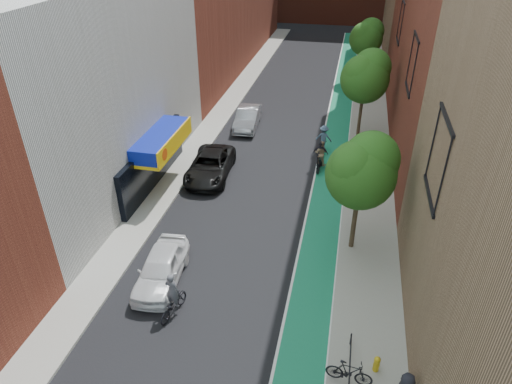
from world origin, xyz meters
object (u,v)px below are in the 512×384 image
Objects in this scene: fire_hydrant at (377,363)px; parked_car_black at (210,166)px; parked_car_silver at (248,118)px; cyclist_lane_near at (320,158)px; cyclist_lane_mid at (320,159)px; cyclist_lane_far at (324,141)px; cyclist_lead at (173,301)px; parked_car_white at (161,268)px.

parked_car_black is at bearing 128.56° from fire_hydrant.
parked_car_black is at bearing -97.49° from parked_car_silver.
parked_car_silver reaches higher than fire_hydrant.
parked_car_black is 2.67× the size of cyclist_lane_near.
cyclist_lane_far reaches higher than cyclist_lane_mid.
cyclist_lane_near reaches higher than parked_car_black.
cyclist_lane_mid is at bearing -96.16° from cyclist_lead.
cyclist_lead is 3.02× the size of fire_hydrant.
cyclist_lane_mid is (4.93, 14.26, 0.11)m from cyclist_lead.
fire_hydrant is (3.58, -15.51, -0.29)m from cyclist_lane_mid.
parked_car_silver is 2.25× the size of cyclist_lead.
cyclist_lane_mid reaches higher than cyclist_lane_near.
cyclist_lane_near is 0.99× the size of cyclist_lane_far.
cyclist_lane_far is (4.93, 16.87, 0.28)m from cyclist_lead.
cyclist_lane_mid is (6.35, -6.01, 0.02)m from parked_car_silver.
parked_car_silver is at bearing 85.33° from parked_car_white.
fire_hydrant is at bearing 105.24° from cyclist_lane_mid.
parked_car_white is 2.18× the size of cyclist_lane_near.
parked_car_white reaches higher than parked_car_black.
cyclist_lane_far is 2.99× the size of fire_hydrant.
cyclist_lane_near is (6.93, 2.42, 0.10)m from parked_car_black.
parked_car_silver is 2.28× the size of cyclist_lane_far.
cyclist_lead is (2.00, -11.93, -0.06)m from parked_car_black.
parked_car_white is at bearing -89.53° from parked_car_black.
parked_car_white is 10.14m from parked_car_black.
parked_car_black reaches higher than fire_hydrant.
cyclist_lead is (1.27, -1.82, -0.06)m from parked_car_white.
cyclist_lane_near is at bearing -96.05° from cyclist_lead.
cyclist_lead reaches higher than parked_car_silver.
parked_car_white is 0.82× the size of parked_car_black.
parked_car_white is 10.25m from fire_hydrant.
fire_hydrant is (3.58, -18.12, -0.46)m from cyclist_lane_far.
cyclist_lane_mid reaches higher than parked_car_white.
parked_car_silver is at bearing 114.76° from fire_hydrant.
cyclist_lane_far is at bearing 31.79° from parked_car_black.
fire_hydrant is (8.51, -1.25, -0.18)m from cyclist_lead.
cyclist_lane_mid is 0.99× the size of cyclist_lane_far.
cyclist_lead is 1.01× the size of cyclist_lane_far.
cyclist_lane_far is at bearing -87.76° from cyclist_lane_mid.
cyclist_lead is 15.17m from cyclist_lane_near.
parked_car_black is 2.66× the size of cyclist_lane_mid.
parked_car_white is 2.17× the size of cyclist_lane_mid.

